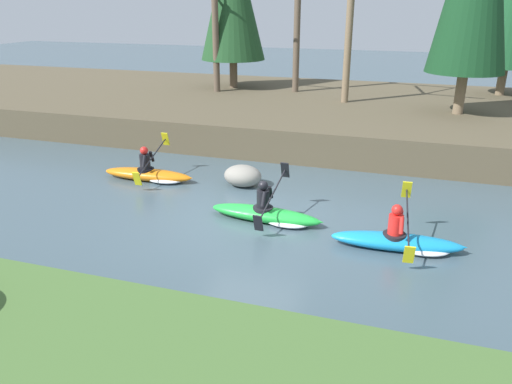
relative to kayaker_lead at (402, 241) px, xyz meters
The scene contains 9 objects.
ground_plane 3.61m from the kayaker_lead, behind, with size 90.00×90.00×0.00m, color #425660.
riverbank_far 11.17m from the kayaker_lead, 108.61° to the left, with size 44.00×11.38×1.08m.
bare_tree_upstream 14.48m from the kayaker_lead, 127.67° to the left, with size 3.00×2.96×5.39m.
bare_tree_mid_upstream 13.91m from the kayaker_lead, 113.28° to the left, with size 3.88×3.83×7.07m.
bare_tree_mid_downstream 11.27m from the kayaker_lead, 104.98° to the left, with size 3.04×3.01×5.47m.
kayaker_lead is the anchor object (origin of this frame).
kayaker_middle 3.07m from the kayaker_lead, behind, with size 2.78×2.07×1.20m.
kayaker_trailing 7.46m from the kayaker_lead, 162.58° to the left, with size 2.78×2.07×1.20m.
boulder_midstream 5.16m from the kayaker_lead, 149.49° to the left, with size 1.07×0.84×0.60m.
Camera 1 is at (3.53, -10.35, 4.88)m, focal length 35.00 mm.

